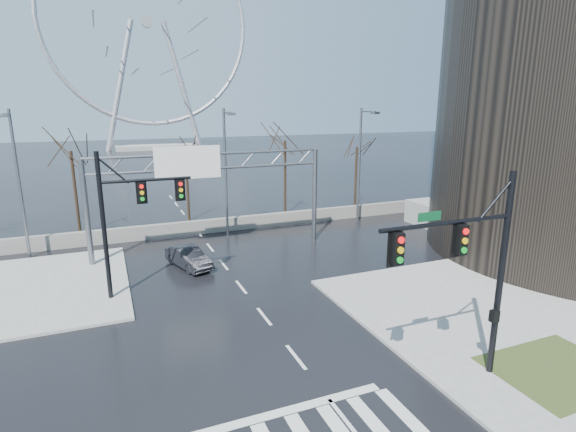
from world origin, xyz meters
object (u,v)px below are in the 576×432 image
signal_mast_near (475,261)px  signal_mast_far (126,211)px  car (189,257)px  ferris_wheel (148,31)px  sign_gantry (205,181)px

signal_mast_near → signal_mast_far: 17.03m
signal_mast_far → car: signal_mast_far is taller
ferris_wheel → car: bearing=-95.0°
ferris_wheel → car: ferris_wheel is taller
sign_gantry → car: bearing=-125.8°
car → sign_gantry: bearing=35.8°
ferris_wheel → car: size_ratio=12.63×
signal_mast_far → sign_gantry: bearing=47.5°
sign_gantry → ferris_wheel: bearing=86.2°
ferris_wheel → signal_mast_far: bearing=-97.2°
signal_mast_near → ferris_wheel: size_ratio=0.16×
signal_mast_near → ferris_wheel: (-0.14, 99.04, 21.26)m
signal_mast_near → sign_gantry: size_ratio=0.49×
signal_mast_near → ferris_wheel: bearing=90.1°
ferris_wheel → signal_mast_near: bearing=-89.9°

